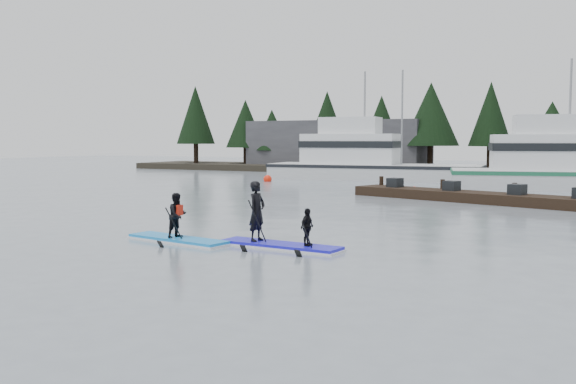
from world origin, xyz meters
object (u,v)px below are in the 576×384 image
at_px(floating_dock, 488,198).
at_px(paddleboard_solo, 178,226).
at_px(fishing_boat_large, 368,170).
at_px(fishing_boat_medium, 573,179).
at_px(paddleboard_duo, 274,227).

xyz_separation_m(floating_dock, paddleboard_solo, (-6.23, -16.75, 0.23)).
distance_m(floating_dock, paddleboard_solo, 17.87).
xyz_separation_m(fishing_boat_large, paddleboard_solo, (5.58, -31.81, -0.23)).
bearing_deg(paddleboard_solo, fishing_boat_medium, 80.61).
relative_size(floating_dock, paddleboard_solo, 4.11).
height_order(fishing_boat_medium, floating_dock, fishing_boat_medium).
relative_size(paddleboard_solo, paddleboard_duo, 0.96).
height_order(fishing_boat_medium, paddleboard_duo, fishing_boat_medium).
distance_m(floating_dock, paddleboard_duo, 16.57).
bearing_deg(paddleboard_solo, fishing_boat_large, 109.29).
distance_m(paddleboard_solo, paddleboard_duo, 3.13).
bearing_deg(floating_dock, fishing_boat_medium, 90.82).
distance_m(fishing_boat_medium, paddleboard_duo, 28.01).
height_order(paddleboard_solo, paddleboard_duo, paddleboard_duo).
bearing_deg(floating_dock, fishing_boat_large, 145.04).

